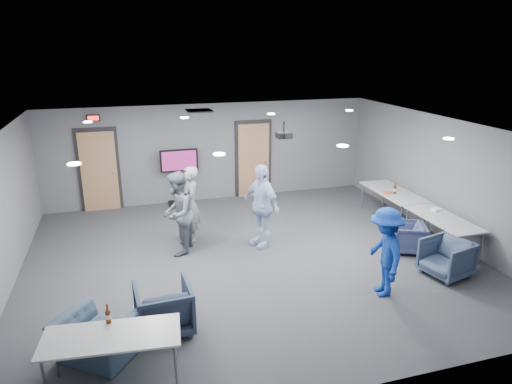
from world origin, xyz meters
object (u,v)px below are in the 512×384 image
object	(u,v)px
chair_right_c	(446,258)
tv_stand	(180,174)
person_a	(190,205)
chair_front_a	(164,308)
table_right_a	(393,193)
projector	(284,135)
chair_front_b	(96,338)
table_front_left	(112,339)
person_c	(261,206)
table_right_b	(443,220)
person_d	(385,252)
person_b	(177,213)
chair_right_b	(408,237)
bottle_right	(395,190)
bottle_front	(108,316)

from	to	relation	value
chair_right_c	tv_stand	size ratio (longest dim) A/B	0.51
person_a	chair_front_a	world-z (taller)	person_a
table_right_a	projector	bearing A→B (deg)	98.46
chair_front_b	projector	size ratio (longest dim) A/B	2.86
chair_right_c	table_front_left	size ratio (longest dim) A/B	0.45
person_c	table_right_b	size ratio (longest dim) A/B	1.02
chair_front_a	projector	xyz separation A→B (m)	(2.89, 2.69, 2.02)
person_d	table_right_a	bearing A→B (deg)	156.29
person_b	chair_right_b	bearing A→B (deg)	95.61
person_a	table_right_b	xyz separation A→B (m)	(5.04, -2.00, -0.17)
person_b	projector	world-z (taller)	projector
bottle_right	tv_stand	distance (m)	5.60
chair_right_c	tv_stand	xyz separation A→B (m)	(-4.29, 5.50, 0.52)
chair_front_a	table_right_b	xyz separation A→B (m)	(5.97, 1.25, 0.30)
person_a	projector	distance (m)	2.56
person_c	bottle_right	world-z (taller)	person_c
person_a	bottle_right	size ratio (longest dim) A/B	5.84
person_a	chair_front_b	bearing A→B (deg)	-24.12
tv_stand	table_right_b	bearing A→B (deg)	-42.34
person_b	chair_right_c	bearing A→B (deg)	83.91
person_b	bottle_front	bearing A→B (deg)	-0.15
tv_stand	bottle_front	bearing A→B (deg)	-105.50
person_d	bottle_front	size ratio (longest dim) A/B	5.70
person_b	chair_front_a	world-z (taller)	person_b
chair_front_b	bottle_front	bearing A→B (deg)	161.91
tv_stand	chair_front_b	bearing A→B (deg)	-108.01
person_a	tv_stand	world-z (taller)	person_a
person_a	table_right_a	distance (m)	5.04
chair_front_a	chair_front_b	distance (m)	1.05
chair_right_c	chair_front_b	size ratio (longest dim) A/B	0.79
table_right_a	bottle_right	xyz separation A→B (m)	(-0.08, -0.18, 0.15)
table_right_a	table_right_b	bearing A→B (deg)	-180.00
chair_right_c	table_right_b	distance (m)	1.23
chair_right_c	chair_front_a	bearing A→B (deg)	-100.52
chair_right_b	person_c	bearing A→B (deg)	-88.39
tv_stand	table_front_left	bearing A→B (deg)	-104.62
table_right_b	person_b	bearing A→B (deg)	74.87
chair_front_a	table_right_a	xyz separation A→B (m)	(5.97, 3.15, 0.30)
tv_stand	person_c	bearing A→B (deg)	-67.15
chair_right_b	chair_front_b	size ratio (longest dim) A/B	0.69
chair_front_a	bottle_front	world-z (taller)	bottle_front
table_right_b	bottle_front	bearing A→B (deg)	106.19
table_right_b	projector	xyz separation A→B (m)	(-3.08, 1.44, 1.72)
chair_right_b	bottle_right	xyz separation A→B (m)	(0.64, 1.58, 0.52)
person_b	chair_right_c	xyz separation A→B (m)	(4.74, -2.45, -0.52)
table_right_a	chair_front_b	bearing A→B (deg)	117.07
person_c	tv_stand	xyz separation A→B (m)	(-1.33, 3.15, -0.04)
bottle_front	bottle_right	distance (m)	7.60
person_d	projector	size ratio (longest dim) A/B	4.56
chair_right_c	tv_stand	bearing A→B (deg)	-155.24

